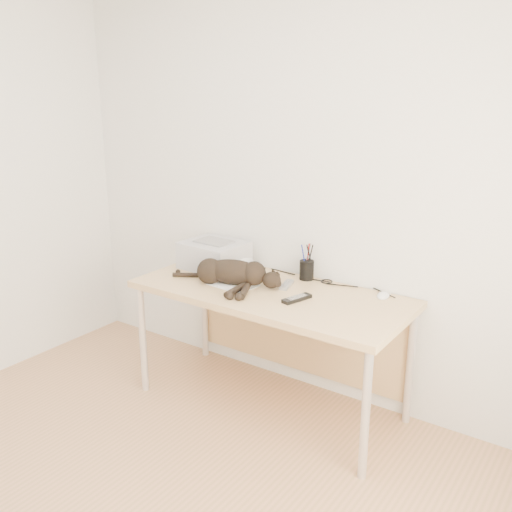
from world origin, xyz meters
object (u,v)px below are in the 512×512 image
Objects in this scene: pen_cup at (307,270)px; desk at (278,307)px; cat at (230,273)px; printer at (214,255)px; mug at (247,266)px; mouse at (383,293)px.

desk is at bearing -109.74° from pen_cup.
cat reaches higher than desk.
mug is (0.23, 0.03, -0.05)m from printer.
printer is 4.40× the size of mug.
printer is 0.34m from cat.
printer is 0.24m from mug.
pen_cup reaches higher than mouse.
pen_cup reaches higher than cat.
mouse is (1.10, 0.12, -0.07)m from printer.
desk is 13.87× the size of mouse.
printer is 1.11m from mouse.
printer reaches higher than desk.
printer reaches higher than cat.
cat is 7.87× the size of mug.
mug is 0.39m from pen_cup.
mug is at bearing 175.54° from mouse.
printer is 0.62m from pen_cup.
cat is 0.89m from mouse.
mug is (-0.30, 0.10, 0.17)m from desk.
cat is 0.47m from pen_cup.
desk is 0.35m from cat.
pen_cup is 0.50m from mouse.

